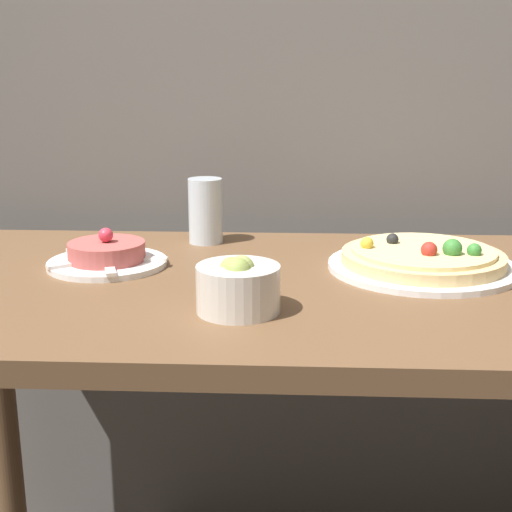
# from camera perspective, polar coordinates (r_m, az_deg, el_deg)

# --- Properties ---
(dining_table) EXTENTS (1.32, 0.67, 0.77)m
(dining_table) POSITION_cam_1_polar(r_m,az_deg,el_deg) (1.17, 2.19, -7.45)
(dining_table) COLOR brown
(dining_table) RESTS_ON ground_plane
(pizza_plate) EXTENTS (0.31, 0.31, 0.06)m
(pizza_plate) POSITION_cam_1_polar(r_m,az_deg,el_deg) (1.21, 13.19, -0.30)
(pizza_plate) COLOR white
(pizza_plate) RESTS_ON dining_table
(tartare_plate) EXTENTS (0.20, 0.20, 0.07)m
(tartare_plate) POSITION_cam_1_polar(r_m,az_deg,el_deg) (1.23, -11.84, -0.01)
(tartare_plate) COLOR white
(tartare_plate) RESTS_ON dining_table
(small_bowl) EXTENTS (0.12, 0.12, 0.08)m
(small_bowl) POSITION_cam_1_polar(r_m,az_deg,el_deg) (0.98, -1.44, -2.40)
(small_bowl) COLOR silver
(small_bowl) RESTS_ON dining_table
(drinking_glass) EXTENTS (0.06, 0.06, 0.12)m
(drinking_glass) POSITION_cam_1_polar(r_m,az_deg,el_deg) (1.36, -4.07, 3.63)
(drinking_glass) COLOR silver
(drinking_glass) RESTS_ON dining_table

